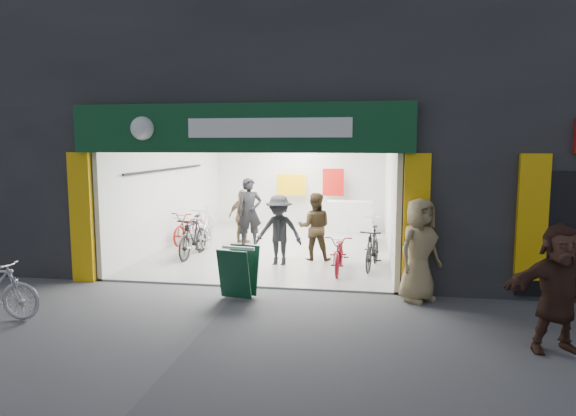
% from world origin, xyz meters
% --- Properties ---
extents(ground, '(60.00, 60.00, 0.00)m').
position_xyz_m(ground, '(0.00, 0.00, 0.00)').
color(ground, '#56565B').
rests_on(ground, ground).
extents(building, '(17.00, 10.27, 8.00)m').
position_xyz_m(building, '(0.91, 4.99, 4.31)').
color(building, '#232326').
rests_on(building, ground).
extents(bike_left_front, '(0.80, 1.99, 1.02)m').
position_xyz_m(bike_left_front, '(-1.80, 2.60, 0.51)').
color(bike_left_front, '#B7B7BC').
rests_on(bike_left_front, ground).
extents(bike_left_midfront, '(0.56, 1.74, 1.03)m').
position_xyz_m(bike_left_midfront, '(-1.80, 2.33, 0.52)').
color(bike_left_midfront, black).
rests_on(bike_left_midfront, ground).
extents(bike_left_midback, '(0.88, 1.82, 0.92)m').
position_xyz_m(bike_left_midback, '(-2.50, 4.08, 0.46)').
color(bike_left_midback, maroon).
rests_on(bike_left_midback, ground).
extents(bike_left_back, '(0.51, 1.64, 0.98)m').
position_xyz_m(bike_left_back, '(-2.29, 4.63, 0.49)').
color(bike_left_back, '#BABABF').
rests_on(bike_left_back, ground).
extents(bike_right_front, '(0.70, 1.63, 0.95)m').
position_xyz_m(bike_right_front, '(2.50, 1.90, 0.47)').
color(bike_right_front, black).
rests_on(bike_right_front, ground).
extents(bike_right_mid, '(0.58, 1.63, 0.86)m').
position_xyz_m(bike_right_mid, '(1.80, 1.50, 0.43)').
color(bike_right_mid, maroon).
rests_on(bike_right_mid, ground).
extents(bike_right_back, '(0.44, 1.55, 0.93)m').
position_xyz_m(bike_right_back, '(2.50, 4.47, 0.47)').
color(bike_right_back, silver).
rests_on(bike_right_back, ground).
extents(customer_a, '(0.79, 0.68, 1.85)m').
position_xyz_m(customer_a, '(-0.80, 4.05, 0.92)').
color(customer_a, black).
rests_on(customer_a, ground).
extents(customer_b, '(0.83, 0.67, 1.63)m').
position_xyz_m(customer_b, '(1.15, 2.49, 0.81)').
color(customer_b, '#3D2F1B').
rests_on(customer_b, ground).
extents(customer_c, '(1.09, 0.68, 1.63)m').
position_xyz_m(customer_c, '(0.41, 1.83, 0.81)').
color(customer_c, black).
rests_on(customer_c, ground).
extents(customer_d, '(0.96, 0.61, 1.52)m').
position_xyz_m(customer_d, '(-1.04, 4.24, 0.76)').
color(customer_d, '#8D6C52').
rests_on(customer_d, ground).
extents(pedestrian_near, '(1.05, 1.03, 1.83)m').
position_xyz_m(pedestrian_near, '(3.30, -0.30, 0.91)').
color(pedestrian_near, '#937E55').
rests_on(pedestrian_near, ground).
extents(pedestrian_far, '(1.68, 0.84, 1.73)m').
position_xyz_m(pedestrian_far, '(4.92, -2.30, 0.87)').
color(pedestrian_far, '#3C241B').
rests_on(pedestrian_far, ground).
extents(sandwich_board, '(0.69, 0.70, 0.91)m').
position_xyz_m(sandwich_board, '(0.12, -0.66, 0.50)').
color(sandwich_board, '#0D3621').
rests_on(sandwich_board, ground).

